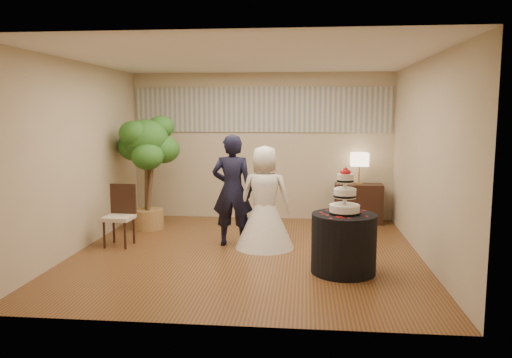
# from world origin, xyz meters

# --- Properties ---
(floor) EXTENTS (5.00, 5.00, 0.00)m
(floor) POSITION_xyz_m (0.00, 0.00, 0.00)
(floor) COLOR brown
(floor) RESTS_ON ground
(ceiling) EXTENTS (5.00, 5.00, 0.00)m
(ceiling) POSITION_xyz_m (0.00, 0.00, 2.80)
(ceiling) COLOR white
(ceiling) RESTS_ON wall_back
(wall_back) EXTENTS (5.00, 0.06, 2.80)m
(wall_back) POSITION_xyz_m (0.00, 2.50, 1.40)
(wall_back) COLOR #BFAD8D
(wall_back) RESTS_ON ground
(wall_front) EXTENTS (5.00, 0.06, 2.80)m
(wall_front) POSITION_xyz_m (0.00, -2.50, 1.40)
(wall_front) COLOR #BFAD8D
(wall_front) RESTS_ON ground
(wall_left) EXTENTS (0.06, 5.00, 2.80)m
(wall_left) POSITION_xyz_m (-2.50, 0.00, 1.40)
(wall_left) COLOR #BFAD8D
(wall_left) RESTS_ON ground
(wall_right) EXTENTS (0.06, 5.00, 2.80)m
(wall_right) POSITION_xyz_m (2.50, 0.00, 1.40)
(wall_right) COLOR #BFAD8D
(wall_right) RESTS_ON ground
(mural_border) EXTENTS (4.90, 0.02, 0.85)m
(mural_border) POSITION_xyz_m (0.00, 2.48, 2.10)
(mural_border) COLOR #A3A396
(mural_border) RESTS_ON wall_back
(groom) EXTENTS (0.64, 0.43, 1.73)m
(groom) POSITION_xyz_m (-0.27, 0.44, 0.86)
(groom) COLOR black
(groom) RESTS_ON floor
(bride) EXTENTS (0.94, 0.94, 1.56)m
(bride) POSITION_xyz_m (0.24, 0.36, 0.78)
(bride) COLOR white
(bride) RESTS_ON floor
(cake_table) EXTENTS (0.92, 0.92, 0.77)m
(cake_table) POSITION_xyz_m (1.35, -0.74, 0.38)
(cake_table) COLOR black
(cake_table) RESTS_ON floor
(wedding_cake) EXTENTS (0.39, 0.39, 0.60)m
(wedding_cake) POSITION_xyz_m (1.35, -0.74, 1.07)
(wedding_cake) COLOR white
(wedding_cake) RESTS_ON cake_table
(console) EXTENTS (0.89, 0.42, 0.73)m
(console) POSITION_xyz_m (1.84, 2.23, 0.37)
(console) COLOR black
(console) RESTS_ON floor
(table_lamp) EXTENTS (0.31, 0.31, 0.58)m
(table_lamp) POSITION_xyz_m (1.84, 2.23, 1.02)
(table_lamp) COLOR beige
(table_lamp) RESTS_ON console
(ficus_tree) EXTENTS (1.19, 1.19, 2.04)m
(ficus_tree) POSITION_xyz_m (-1.92, 1.39, 1.02)
(ficus_tree) COLOR #2B631F
(ficus_tree) RESTS_ON floor
(side_chair) EXTENTS (0.46, 0.48, 0.95)m
(side_chair) POSITION_xyz_m (-2.01, 0.22, 0.47)
(side_chair) COLOR black
(side_chair) RESTS_ON floor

